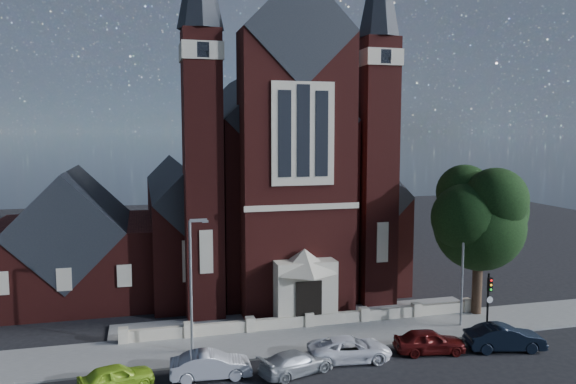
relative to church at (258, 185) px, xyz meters
The scene contains 16 objects.
ground 11.40m from the church, 90.00° to the right, with size 120.00×120.00×0.00m, color black.
pavement_strip 20.18m from the church, 90.00° to the right, with size 60.00×5.00×0.12m, color slate.
forecourt_paving 16.60m from the church, 90.00° to the right, with size 26.00×3.00×0.14m, color slate.
forecourt_wall 18.37m from the church, 90.00° to the right, with size 24.00×0.40×0.90m, color beige.
church is the anchor object (origin of this frame).
parish_hall 17.26m from the church, 162.84° to the right, with size 12.00×12.20×10.24m.
street_tree 21.38m from the church, 53.83° to the right, with size 6.40×6.60×10.70m.
street_lamp_left 20.84m from the church, 112.66° to the right, with size 1.16×0.22×8.09m.
street_lamp_right 21.76m from the church, 61.96° to the right, with size 1.16×0.22×8.09m.
traffic_signal 23.94m from the church, 61.80° to the right, with size 0.28×0.42×4.00m.
car_lime_van 26.81m from the church, 118.22° to the right, with size 1.54×3.82×1.30m, color #9CCE29.
car_silver_a 24.89m from the church, 107.97° to the right, with size 1.51×4.33×1.43m, color #B3B5BB.
car_silver_b 24.57m from the church, 96.74° to the right, with size 1.75×4.31×1.25m, color #93979A.
car_white_suv 23.53m from the church, 88.16° to the right, with size 2.24×4.86×1.35m, color white.
car_dark_red 24.35m from the church, 75.75° to the right, with size 1.69×4.21×1.43m, color #4E0E0D.
car_navy 26.47m from the church, 66.05° to the right, with size 1.62×4.66×1.53m, color black.
Camera 1 is at (-10.65, -28.59, 13.15)m, focal length 35.00 mm.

